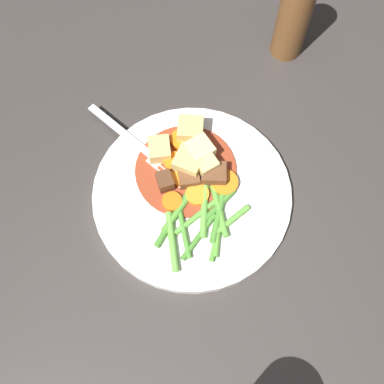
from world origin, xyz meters
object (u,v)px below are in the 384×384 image
carrot_slice_0 (182,141)px  carrot_slice_5 (197,195)px  carrot_slice_2 (174,163)px  potato_chunk_1 (189,162)px  carrot_slice_1 (179,177)px  meat_chunk_2 (193,178)px  meat_chunk_0 (214,174)px  potato_chunk_2 (160,150)px  carrot_slice_4 (225,185)px  carrot_slice_3 (172,202)px  meat_chunk_1 (165,182)px  dinner_plate (192,194)px  fork (140,146)px  potato_chunk_4 (205,165)px  potato_chunk_0 (190,131)px  pepper_mill (295,13)px  potato_chunk_3 (200,152)px

carrot_slice_0 → carrot_slice_5: (-0.08, 0.00, -0.00)m
carrot_slice_2 → potato_chunk_1: (-0.01, -0.02, 0.01)m
carrot_slice_1 → potato_chunk_1: bearing=-53.2°
potato_chunk_1 → meat_chunk_2: bearing=177.7°
potato_chunk_1 → meat_chunk_0: bearing=-131.2°
carrot_slice_1 → potato_chunk_2: bearing=19.5°
carrot_slice_4 → potato_chunk_2: potato_chunk_2 is taller
carrot_slice_0 → carrot_slice_3: carrot_slice_0 is taller
meat_chunk_0 → meat_chunk_1: same height
dinner_plate → carrot_slice_2: bearing=15.7°
carrot_slice_5 → meat_chunk_2: (0.02, 0.00, 0.00)m
carrot_slice_2 → fork: carrot_slice_2 is taller
carrot_slice_5 → meat_chunk_0: size_ratio=0.95×
carrot_slice_4 → potato_chunk_4: (0.03, 0.02, 0.01)m
dinner_plate → potato_chunk_0: (0.08, -0.02, 0.02)m
carrot_slice_5 → meat_chunk_1: size_ratio=1.28×
carrot_slice_4 → pepper_mill: size_ratio=0.25×
carrot_slice_0 → potato_chunk_3: 0.03m
potato_chunk_3 → potato_chunk_4: bearing=-174.6°
carrot_slice_0 → meat_chunk_1: (-0.05, 0.04, 0.00)m
carrot_slice_5 → fork: size_ratio=0.19×
potato_chunk_2 → potato_chunk_4: 0.06m
potato_chunk_0 → potato_chunk_4: (-0.05, -0.01, -0.00)m
dinner_plate → carrot_slice_1: 0.03m
carrot_slice_4 → potato_chunk_1: 0.05m
carrot_slice_4 → potato_chunk_2: 0.10m
carrot_slice_2 → meat_chunk_0: meat_chunk_0 is taller
potato_chunk_0 → pepper_mill: bearing=-56.6°
meat_chunk_1 → potato_chunk_0: bearing=-38.8°
pepper_mill → potato_chunk_2: bearing=120.7°
fork → dinner_plate: bearing=-147.9°
carrot_slice_1 → potato_chunk_0: size_ratio=0.74×
potato_chunk_3 → potato_chunk_2: bearing=70.2°
meat_chunk_2 → carrot_slice_2: bearing=30.3°
potato_chunk_1 → carrot_slice_3: bearing=142.3°
potato_chunk_3 → meat_chunk_2: size_ratio=1.17×
dinner_plate → carrot_slice_5: size_ratio=8.57×
carrot_slice_2 → carrot_slice_5: 0.05m
dinner_plate → carrot_slice_5: (-0.01, -0.01, 0.01)m
carrot_slice_2 → meat_chunk_1: (-0.03, 0.02, 0.00)m
pepper_mill → potato_chunk_1: bearing=130.2°
meat_chunk_2 → carrot_slice_1: bearing=66.5°
carrot_slice_0 → potato_chunk_3: bearing=-147.0°
carrot_slice_4 → potato_chunk_2: (0.07, 0.07, 0.01)m
carrot_slice_5 → potato_chunk_3: 0.06m
carrot_slice_1 → carrot_slice_4: carrot_slice_1 is taller
fork → meat_chunk_2: bearing=-140.1°
carrot_slice_4 → carrot_slice_2: bearing=50.0°
potato_chunk_4 → carrot_slice_2: bearing=65.3°
potato_chunk_4 → meat_chunk_2: size_ratio=1.12×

